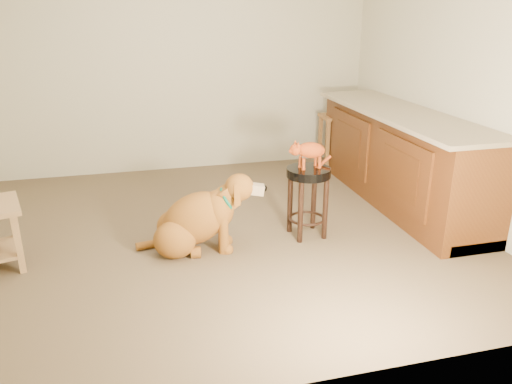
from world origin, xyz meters
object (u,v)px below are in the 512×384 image
object	(u,v)px
tabby_kitten	(308,151)
wood_stool	(335,141)
padded_stool	(308,188)
golden_retriever	(197,220)

from	to	relation	value
tabby_kitten	wood_stool	bearing A→B (deg)	55.66
padded_stool	tabby_kitten	size ratio (longest dim) A/B	1.43
padded_stool	wood_stool	size ratio (longest dim) A/B	0.92
wood_stool	golden_retriever	distance (m)	2.66
padded_stool	tabby_kitten	xyz separation A→B (m)	(-0.01, 0.00, 0.33)
padded_stool	golden_retriever	xyz separation A→B (m)	(-0.96, -0.03, -0.18)
padded_stool	wood_stool	world-z (taller)	wood_stool
padded_stool	wood_stool	bearing A→B (deg)	60.60
wood_stool	tabby_kitten	bearing A→B (deg)	-119.65
wood_stool	golden_retriever	xyz separation A→B (m)	(-1.96, -1.80, -0.09)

